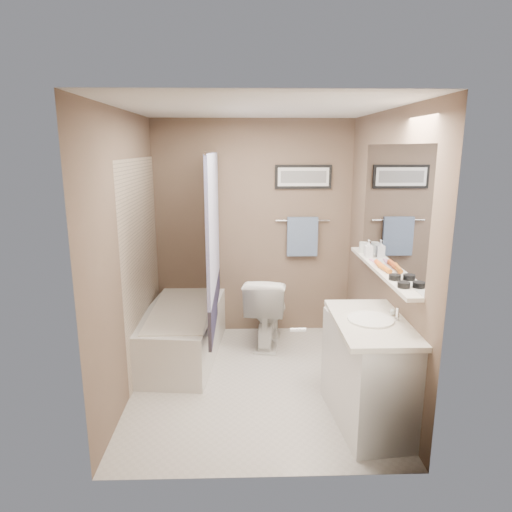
{
  "coord_description": "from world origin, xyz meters",
  "views": [
    {
      "loc": [
        -0.11,
        -3.8,
        2.1
      ],
      "look_at": [
        0.0,
        0.15,
        1.15
      ],
      "focal_mm": 32.0,
      "sensor_mm": 36.0,
      "label": 1
    }
  ],
  "objects_px": {
    "bathtub": "(182,332)",
    "toilet": "(267,310)",
    "glass_jar": "(363,247)",
    "soap_bottle": "(369,248)",
    "hair_brush_back": "(380,265)",
    "candle_bowl_far": "(395,277)",
    "vanity": "(370,374)",
    "candle_bowl_near": "(404,285)",
    "hair_brush_front": "(384,268)"
  },
  "relations": [
    {
      "from": "bathtub",
      "to": "toilet",
      "type": "bearing_deg",
      "value": 22.81
    },
    {
      "from": "toilet",
      "to": "glass_jar",
      "type": "bearing_deg",
      "value": 163.45
    },
    {
      "from": "soap_bottle",
      "to": "hair_brush_back",
      "type": "bearing_deg",
      "value": -90.0
    },
    {
      "from": "soap_bottle",
      "to": "candle_bowl_far",
      "type": "bearing_deg",
      "value": -90.0
    },
    {
      "from": "glass_jar",
      "to": "vanity",
      "type": "bearing_deg",
      "value": -99.92
    },
    {
      "from": "bathtub",
      "to": "toilet",
      "type": "relative_size",
      "value": 1.95
    },
    {
      "from": "toilet",
      "to": "candle_bowl_near",
      "type": "height_order",
      "value": "candle_bowl_near"
    },
    {
      "from": "hair_brush_back",
      "to": "candle_bowl_far",
      "type": "bearing_deg",
      "value": -90.0
    },
    {
      "from": "candle_bowl_far",
      "to": "soap_bottle",
      "type": "bearing_deg",
      "value": 90.0
    },
    {
      "from": "vanity",
      "to": "soap_bottle",
      "type": "relative_size",
      "value": 5.75
    },
    {
      "from": "toilet",
      "to": "candle_bowl_near",
      "type": "relative_size",
      "value": 8.57
    },
    {
      "from": "hair_brush_back",
      "to": "vanity",
      "type": "bearing_deg",
      "value": -109.93
    },
    {
      "from": "toilet",
      "to": "candle_bowl_near",
      "type": "xyz_separation_m",
      "value": [
        0.9,
        -1.55,
        0.75
      ]
    },
    {
      "from": "hair_brush_back",
      "to": "candle_bowl_near",
      "type": "bearing_deg",
      "value": -90.0
    },
    {
      "from": "toilet",
      "to": "hair_brush_back",
      "type": "relative_size",
      "value": 3.5
    },
    {
      "from": "soap_bottle",
      "to": "glass_jar",
      "type": "bearing_deg",
      "value": 90.0
    },
    {
      "from": "bathtub",
      "to": "candle_bowl_far",
      "type": "relative_size",
      "value": 16.67
    },
    {
      "from": "vanity",
      "to": "hair_brush_front",
      "type": "height_order",
      "value": "hair_brush_front"
    },
    {
      "from": "vanity",
      "to": "hair_brush_front",
      "type": "xyz_separation_m",
      "value": [
        0.19,
        0.39,
        0.74
      ]
    },
    {
      "from": "candle_bowl_far",
      "to": "hair_brush_back",
      "type": "bearing_deg",
      "value": 90.0
    },
    {
      "from": "bathtub",
      "to": "soap_bottle",
      "type": "height_order",
      "value": "soap_bottle"
    },
    {
      "from": "toilet",
      "to": "hair_brush_front",
      "type": "relative_size",
      "value": 3.5
    },
    {
      "from": "hair_brush_back",
      "to": "glass_jar",
      "type": "distance_m",
      "value": 0.55
    },
    {
      "from": "bathtub",
      "to": "hair_brush_front",
      "type": "height_order",
      "value": "hair_brush_front"
    },
    {
      "from": "candle_bowl_far",
      "to": "soap_bottle",
      "type": "relative_size",
      "value": 0.58
    },
    {
      "from": "bathtub",
      "to": "glass_jar",
      "type": "relative_size",
      "value": 15.0
    },
    {
      "from": "hair_brush_back",
      "to": "hair_brush_front",
      "type": "bearing_deg",
      "value": -90.0
    },
    {
      "from": "candle_bowl_near",
      "to": "glass_jar",
      "type": "bearing_deg",
      "value": 90.0
    },
    {
      "from": "candle_bowl_near",
      "to": "hair_brush_front",
      "type": "xyz_separation_m",
      "value": [
        0.0,
        0.46,
        0.0
      ]
    },
    {
      "from": "vanity",
      "to": "soap_bottle",
      "type": "bearing_deg",
      "value": 72.03
    },
    {
      "from": "candle_bowl_far",
      "to": "hair_brush_front",
      "type": "relative_size",
      "value": 0.41
    },
    {
      "from": "glass_jar",
      "to": "toilet",
      "type": "bearing_deg",
      "value": 154.3
    },
    {
      "from": "candle_bowl_near",
      "to": "glass_jar",
      "type": "height_order",
      "value": "glass_jar"
    },
    {
      "from": "candle_bowl_near",
      "to": "candle_bowl_far",
      "type": "relative_size",
      "value": 1.0
    },
    {
      "from": "candle_bowl_far",
      "to": "glass_jar",
      "type": "relative_size",
      "value": 0.9
    },
    {
      "from": "toilet",
      "to": "candle_bowl_near",
      "type": "distance_m",
      "value": 1.95
    },
    {
      "from": "bathtub",
      "to": "candle_bowl_far",
      "type": "height_order",
      "value": "candle_bowl_far"
    },
    {
      "from": "toilet",
      "to": "candle_bowl_far",
      "type": "xyz_separation_m",
      "value": [
        0.9,
        -1.36,
        0.75
      ]
    },
    {
      "from": "bathtub",
      "to": "vanity",
      "type": "distance_m",
      "value": 2.02
    },
    {
      "from": "hair_brush_front",
      "to": "hair_brush_back",
      "type": "distance_m",
      "value": 0.12
    },
    {
      "from": "soap_bottle",
      "to": "bathtub",
      "type": "bearing_deg",
      "value": 169.48
    },
    {
      "from": "bathtub",
      "to": "soap_bottle",
      "type": "bearing_deg",
      "value": -4.89
    },
    {
      "from": "hair_brush_front",
      "to": "hair_brush_back",
      "type": "relative_size",
      "value": 1.0
    },
    {
      "from": "toilet",
      "to": "glass_jar",
      "type": "height_order",
      "value": "glass_jar"
    },
    {
      "from": "candle_bowl_near",
      "to": "hair_brush_back",
      "type": "distance_m",
      "value": 0.57
    },
    {
      "from": "hair_brush_front",
      "to": "soap_bottle",
      "type": "bearing_deg",
      "value": 90.0
    },
    {
      "from": "hair_brush_front",
      "to": "vanity",
      "type": "bearing_deg",
      "value": -115.22
    },
    {
      "from": "vanity",
      "to": "soap_bottle",
      "type": "distance_m",
      "value": 1.2
    },
    {
      "from": "hair_brush_back",
      "to": "toilet",
      "type": "bearing_deg",
      "value": 132.52
    },
    {
      "from": "hair_brush_back",
      "to": "glass_jar",
      "type": "xyz_separation_m",
      "value": [
        0.0,
        0.55,
        0.03
      ]
    }
  ]
}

